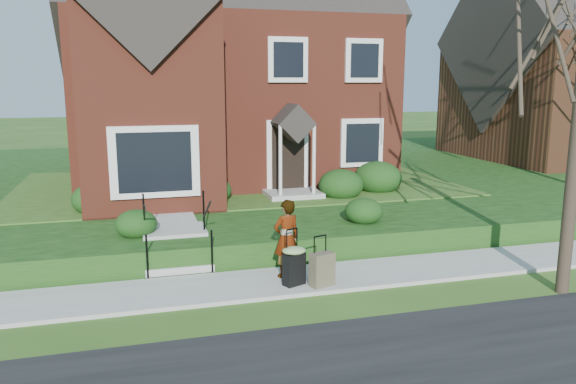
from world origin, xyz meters
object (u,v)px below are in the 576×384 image
object	(u,v)px
woman	(287,238)
suitcase_olive	(322,269)
suitcase_black	(294,263)
front_steps	(176,243)

from	to	relation	value
woman	suitcase_olive	bearing A→B (deg)	109.71
suitcase_black	woman	bearing A→B (deg)	68.23
front_steps	suitcase_olive	bearing A→B (deg)	-42.47
front_steps	suitcase_black	bearing A→B (deg)	-46.13
woman	suitcase_black	size ratio (longest dim) A/B	1.43
suitcase_olive	woman	bearing A→B (deg)	108.59
front_steps	suitcase_black	xyz separation A→B (m)	(2.08, -2.16, 0.04)
woman	suitcase_black	distance (m)	0.63
front_steps	woman	distance (m)	2.67
woman	front_steps	bearing A→B (deg)	-54.64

